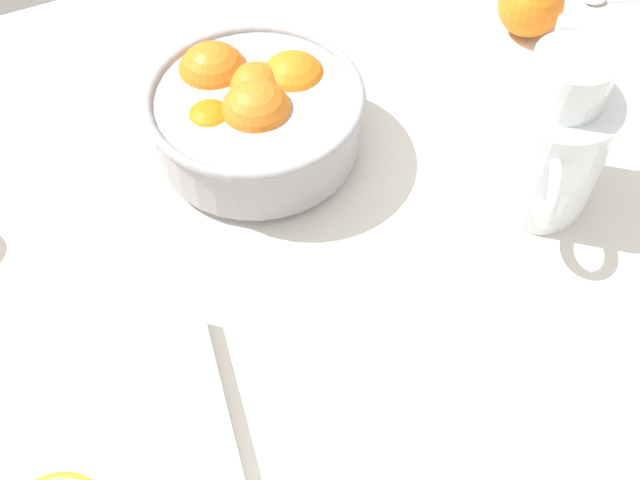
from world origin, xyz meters
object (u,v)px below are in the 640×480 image
Objects in this scene: cutting_board at (55,460)px; loose_orange_0 at (531,4)px; fruit_bowl at (254,114)px; juice_pitcher at (544,149)px.

cutting_board is 3.53× the size of loose_orange_0.
fruit_bowl is at bearing -174.21° from loose_orange_0.
juice_pitcher is 0.65× the size of cutting_board.
fruit_bowl is 41.01cm from loose_orange_0.
juice_pitcher is at bearing 7.79° from cutting_board.
cutting_board is (-54.80, -7.49, -5.94)cm from juice_pitcher.
loose_orange_0 is (71.06, 31.37, 3.18)cm from cutting_board.
juice_pitcher is at bearing -124.26° from loose_orange_0.
cutting_board is at bearing -172.21° from juice_pitcher.
fruit_bowl is 31.53cm from juice_pitcher.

